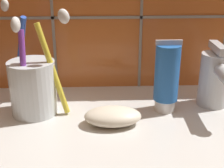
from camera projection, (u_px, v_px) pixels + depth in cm
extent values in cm
cube|color=silver|center=(141.00, 132.00, 47.62)|extent=(64.65, 33.25, 2.00)
cube|color=gray|center=(133.00, 17.00, 56.95)|extent=(74.65, 0.24, 0.50)
cylinder|color=silver|center=(33.00, 88.00, 49.96)|extent=(7.40, 7.40, 8.81)
cylinder|color=yellow|center=(53.00, 70.00, 48.45)|extent=(4.90, 1.83, 14.68)
ellipsoid|color=white|center=(64.00, 16.00, 45.02)|extent=(2.42, 1.71, 2.57)
cylinder|color=blue|center=(20.00, 59.00, 52.35)|extent=(5.20, 6.52, 15.39)
ellipsoid|color=white|center=(5.00, 5.00, 51.86)|extent=(2.50, 2.73, 2.70)
cylinder|color=purple|center=(24.00, 76.00, 47.03)|extent=(1.16, 2.65, 13.77)
ellipsoid|color=white|center=(16.00, 25.00, 43.16)|extent=(1.49, 2.07, 2.39)
cylinder|color=white|center=(165.00, 104.00, 52.06)|extent=(3.37, 3.37, 2.02)
cylinder|color=blue|center=(167.00, 73.00, 49.95)|extent=(3.97, 3.97, 9.20)
cube|color=silver|center=(169.00, 42.00, 48.08)|extent=(4.17, 0.36, 0.80)
cylinder|color=silver|center=(214.00, 80.00, 52.86)|extent=(5.03, 5.03, 9.14)
cube|color=silver|center=(218.00, 48.00, 50.77)|extent=(1.61, 6.04, 1.20)
ellipsoid|color=silver|center=(113.00, 116.00, 47.42)|extent=(8.70, 5.23, 2.72)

